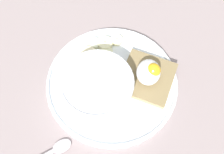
{
  "coord_description": "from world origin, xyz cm",
  "views": [
    {
      "loc": [
        22.25,
        4.43,
        49.5
      ],
      "look_at": [
        0.0,
        0.0,
        5.0
      ],
      "focal_mm": 40.0,
      "sensor_mm": 36.0,
      "label": 1
    }
  ],
  "objects_px": {
    "banana_slice_front": "(94,43)",
    "spoon": "(51,152)",
    "poached_egg": "(149,72)",
    "toast_slice": "(147,78)",
    "banana_slice_back": "(88,54)",
    "banana_slice_inner": "(105,43)",
    "oatmeal_bowl": "(97,87)",
    "banana_slice_left": "(107,53)",
    "banana_slice_right": "(117,40)"
  },
  "relations": [
    {
      "from": "toast_slice",
      "to": "banana_slice_front",
      "type": "bearing_deg",
      "value": -116.87
    },
    {
      "from": "toast_slice",
      "to": "banana_slice_right",
      "type": "bearing_deg",
      "value": -136.52
    },
    {
      "from": "banana_slice_back",
      "to": "toast_slice",
      "type": "bearing_deg",
      "value": 75.97
    },
    {
      "from": "oatmeal_bowl",
      "to": "banana_slice_front",
      "type": "relative_size",
      "value": 3.77
    },
    {
      "from": "banana_slice_front",
      "to": "banana_slice_inner",
      "type": "distance_m",
      "value": 0.02
    },
    {
      "from": "banana_slice_front",
      "to": "spoon",
      "type": "relative_size",
      "value": 0.4
    },
    {
      "from": "banana_slice_right",
      "to": "banana_slice_inner",
      "type": "height_order",
      "value": "banana_slice_inner"
    },
    {
      "from": "oatmeal_bowl",
      "to": "toast_slice",
      "type": "distance_m",
      "value": 0.11
    },
    {
      "from": "poached_egg",
      "to": "spoon",
      "type": "bearing_deg",
      "value": -40.62
    },
    {
      "from": "banana_slice_inner",
      "to": "spoon",
      "type": "relative_size",
      "value": 0.51
    },
    {
      "from": "banana_slice_back",
      "to": "spoon",
      "type": "bearing_deg",
      "value": -5.25
    },
    {
      "from": "banana_slice_inner",
      "to": "spoon",
      "type": "distance_m",
      "value": 0.25
    },
    {
      "from": "banana_slice_back",
      "to": "spoon",
      "type": "relative_size",
      "value": 0.54
    },
    {
      "from": "poached_egg",
      "to": "banana_slice_back",
      "type": "relative_size",
      "value": 1.14
    },
    {
      "from": "oatmeal_bowl",
      "to": "banana_slice_left",
      "type": "xyz_separation_m",
      "value": [
        -0.09,
        -0.0,
        -0.02
      ]
    },
    {
      "from": "toast_slice",
      "to": "banana_slice_front",
      "type": "height_order",
      "value": "toast_slice"
    },
    {
      "from": "toast_slice",
      "to": "banana_slice_inner",
      "type": "bearing_deg",
      "value": -123.5
    },
    {
      "from": "banana_slice_left",
      "to": "poached_egg",
      "type": "bearing_deg",
      "value": 64.99
    },
    {
      "from": "spoon",
      "to": "banana_slice_right",
      "type": "bearing_deg",
      "value": 164.39
    },
    {
      "from": "poached_egg",
      "to": "toast_slice",
      "type": "bearing_deg",
      "value": -85.92
    },
    {
      "from": "oatmeal_bowl",
      "to": "toast_slice",
      "type": "relative_size",
      "value": 1.16
    },
    {
      "from": "toast_slice",
      "to": "banana_slice_inner",
      "type": "distance_m",
      "value": 0.12
    },
    {
      "from": "toast_slice",
      "to": "poached_egg",
      "type": "height_order",
      "value": "poached_egg"
    },
    {
      "from": "banana_slice_front",
      "to": "banana_slice_inner",
      "type": "xyz_separation_m",
      "value": [
        -0.0,
        0.02,
        0.0
      ]
    },
    {
      "from": "toast_slice",
      "to": "banana_slice_right",
      "type": "distance_m",
      "value": 0.11
    },
    {
      "from": "banana_slice_back",
      "to": "banana_slice_right",
      "type": "relative_size",
      "value": 1.43
    },
    {
      "from": "oatmeal_bowl",
      "to": "banana_slice_back",
      "type": "distance_m",
      "value": 0.09
    },
    {
      "from": "oatmeal_bowl",
      "to": "banana_slice_front",
      "type": "height_order",
      "value": "oatmeal_bowl"
    },
    {
      "from": "toast_slice",
      "to": "banana_slice_back",
      "type": "distance_m",
      "value": 0.14
    },
    {
      "from": "banana_slice_front",
      "to": "banana_slice_back",
      "type": "distance_m",
      "value": 0.03
    },
    {
      "from": "banana_slice_left",
      "to": "banana_slice_back",
      "type": "relative_size",
      "value": 0.82
    },
    {
      "from": "banana_slice_front",
      "to": "toast_slice",
      "type": "bearing_deg",
      "value": 63.13
    },
    {
      "from": "banana_slice_right",
      "to": "oatmeal_bowl",
      "type": "bearing_deg",
      "value": -5.66
    },
    {
      "from": "oatmeal_bowl",
      "to": "toast_slice",
      "type": "height_order",
      "value": "oatmeal_bowl"
    },
    {
      "from": "banana_slice_left",
      "to": "banana_slice_inner",
      "type": "distance_m",
      "value": 0.02
    },
    {
      "from": "banana_slice_left",
      "to": "spoon",
      "type": "xyz_separation_m",
      "value": [
        0.22,
        -0.06,
        -0.01
      ]
    },
    {
      "from": "toast_slice",
      "to": "banana_slice_back",
      "type": "relative_size",
      "value": 2.45
    },
    {
      "from": "poached_egg",
      "to": "banana_slice_front",
      "type": "relative_size",
      "value": 1.52
    },
    {
      "from": "oatmeal_bowl",
      "to": "spoon",
      "type": "bearing_deg",
      "value": -24.94
    },
    {
      "from": "banana_slice_front",
      "to": "spoon",
      "type": "xyz_separation_m",
      "value": [
        0.24,
        -0.03,
        -0.01
      ]
    },
    {
      "from": "banana_slice_left",
      "to": "banana_slice_inner",
      "type": "xyz_separation_m",
      "value": [
        -0.02,
        -0.01,
        0.0
      ]
    },
    {
      "from": "toast_slice",
      "to": "banana_slice_back",
      "type": "height_order",
      "value": "same"
    },
    {
      "from": "banana_slice_inner",
      "to": "spoon",
      "type": "bearing_deg",
      "value": -11.22
    },
    {
      "from": "spoon",
      "to": "banana_slice_inner",
      "type": "bearing_deg",
      "value": 168.78
    },
    {
      "from": "toast_slice",
      "to": "oatmeal_bowl",
      "type": "bearing_deg",
      "value": -61.52
    },
    {
      "from": "banana_slice_inner",
      "to": "oatmeal_bowl",
      "type": "bearing_deg",
      "value": 5.32
    },
    {
      "from": "banana_slice_front",
      "to": "banana_slice_left",
      "type": "relative_size",
      "value": 0.91
    },
    {
      "from": "oatmeal_bowl",
      "to": "banana_slice_inner",
      "type": "relative_size",
      "value": 2.98
    },
    {
      "from": "oatmeal_bowl",
      "to": "poached_egg",
      "type": "distance_m",
      "value": 0.11
    },
    {
      "from": "toast_slice",
      "to": "poached_egg",
      "type": "relative_size",
      "value": 2.15
    }
  ]
}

